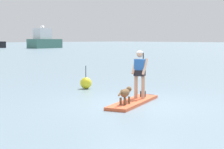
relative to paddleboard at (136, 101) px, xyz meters
The scene contains 6 objects.
ground_plane 0.23m from the paddleboard, 159.33° to the right, with size 400.00×400.00×0.00m, color slate.
paddleboard is the anchor object (origin of this frame).
person_paddler 1.05m from the paddleboard, 20.67° to the left, with size 0.68×0.59×1.63m.
dog 0.97m from the paddleboard, 159.33° to the right, with size 0.96×0.43×0.52m.
moored_boat_center 75.11m from the paddleboard, 57.94° to the left, with size 8.98×4.86×5.12m.
marker_buoy 3.99m from the paddleboard, 74.17° to the left, with size 0.49×0.49×0.99m.
Camera 1 is at (-9.03, -8.16, 2.13)m, focal length 59.87 mm.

